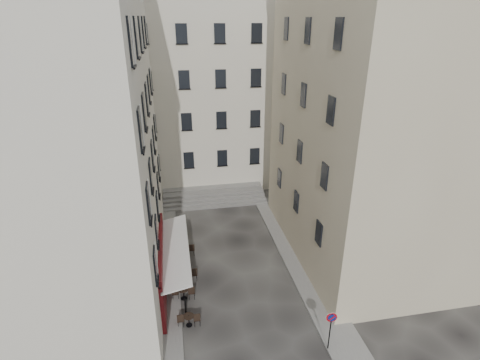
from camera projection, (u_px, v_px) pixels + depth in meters
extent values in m
plane|color=black|center=(240.00, 293.00, 22.40)|extent=(90.00, 90.00, 0.00)
cube|color=slate|center=(163.00, 261.00, 25.22)|extent=(2.00, 22.00, 0.12)
cube|color=slate|center=(296.00, 256.00, 25.84)|extent=(2.00, 18.00, 0.12)
cube|color=beige|center=(30.00, 127.00, 19.33)|extent=(12.00, 16.00, 20.00)
cube|color=tan|center=(392.00, 123.00, 23.71)|extent=(12.00, 14.00, 18.00)
cube|color=beige|center=(193.00, 87.00, 35.74)|extent=(18.00, 10.00, 18.00)
cube|color=#4C0A10|center=(162.00, 268.00, 21.86)|extent=(0.25, 7.00, 3.50)
cube|color=black|center=(163.00, 272.00, 22.01)|extent=(0.06, 3.85, 2.00)
cube|color=silver|center=(175.00, 249.00, 21.51)|extent=(1.58, 7.30, 0.41)
cube|color=slate|center=(215.00, 203.00, 33.08)|extent=(9.00, 1.80, 0.20)
cube|color=slate|center=(214.00, 199.00, 33.40)|extent=(9.00, 1.80, 0.20)
cube|color=slate|center=(214.00, 194.00, 33.73)|extent=(9.00, 1.80, 0.20)
cube|color=slate|center=(213.00, 190.00, 34.05)|extent=(9.00, 1.80, 0.20)
cylinder|color=black|center=(185.00, 306.00, 20.78)|extent=(0.10, 0.10, 0.90)
sphere|color=black|center=(185.00, 300.00, 20.59)|extent=(0.12, 0.12, 0.12)
cylinder|color=black|center=(183.00, 268.00, 23.93)|extent=(0.10, 0.10, 0.90)
sphere|color=black|center=(182.00, 262.00, 23.74)|extent=(0.12, 0.12, 0.12)
cylinder|color=black|center=(180.00, 239.00, 27.08)|extent=(0.10, 0.10, 0.90)
sphere|color=black|center=(180.00, 233.00, 26.89)|extent=(0.12, 0.12, 0.12)
cylinder|color=black|center=(330.00, 332.00, 18.15)|extent=(0.06, 0.06, 2.33)
cylinder|color=#AB0B11|center=(332.00, 318.00, 17.77)|extent=(0.54, 0.09, 0.54)
cylinder|color=navy|center=(332.00, 318.00, 17.74)|extent=(0.39, 0.08, 0.39)
cube|color=#AB0B11|center=(332.00, 318.00, 17.72)|extent=(0.32, 0.06, 0.32)
cylinder|color=black|center=(189.00, 325.00, 20.02)|extent=(0.34, 0.34, 0.02)
cylinder|color=black|center=(189.00, 321.00, 19.89)|extent=(0.05, 0.05, 0.67)
cylinder|color=black|center=(189.00, 316.00, 19.77)|extent=(0.57, 0.57, 0.04)
cube|color=black|center=(197.00, 319.00, 19.94)|extent=(0.36, 0.36, 0.86)
cube|color=black|center=(181.00, 320.00, 19.88)|extent=(0.36, 0.36, 0.86)
cylinder|color=black|center=(184.00, 298.00, 21.91)|extent=(0.37, 0.37, 0.02)
cylinder|color=black|center=(184.00, 294.00, 21.77)|extent=(0.05, 0.05, 0.72)
cylinder|color=black|center=(183.00, 289.00, 21.64)|extent=(0.62, 0.62, 0.04)
cube|color=black|center=(191.00, 292.00, 21.83)|extent=(0.39, 0.39, 0.93)
cube|color=black|center=(175.00, 293.00, 21.77)|extent=(0.39, 0.39, 0.93)
cylinder|color=black|center=(186.00, 280.00, 23.41)|extent=(0.39, 0.39, 0.02)
cylinder|color=black|center=(186.00, 276.00, 23.26)|extent=(0.05, 0.05, 0.76)
cylinder|color=black|center=(186.00, 271.00, 23.13)|extent=(0.65, 0.65, 0.04)
cube|color=black|center=(194.00, 274.00, 23.32)|extent=(0.41, 0.41, 0.98)
cube|color=black|center=(178.00, 275.00, 23.26)|extent=(0.41, 0.41, 0.98)
cylinder|color=black|center=(181.00, 273.00, 24.06)|extent=(0.36, 0.36, 0.02)
cylinder|color=black|center=(181.00, 269.00, 23.93)|extent=(0.05, 0.05, 0.70)
cylinder|color=black|center=(181.00, 265.00, 23.80)|extent=(0.60, 0.60, 0.04)
cube|color=black|center=(188.00, 268.00, 23.99)|extent=(0.38, 0.38, 0.89)
cube|color=black|center=(174.00, 268.00, 23.93)|extent=(0.38, 0.38, 0.89)
cylinder|color=black|center=(185.00, 255.00, 25.93)|extent=(0.36, 0.36, 0.02)
cylinder|color=black|center=(185.00, 251.00, 25.80)|extent=(0.05, 0.05, 0.70)
cylinder|color=black|center=(185.00, 247.00, 25.67)|extent=(0.60, 0.60, 0.04)
cube|color=black|center=(192.00, 249.00, 25.85)|extent=(0.38, 0.38, 0.90)
cube|color=black|center=(178.00, 250.00, 25.79)|extent=(0.38, 0.38, 0.90)
imported|color=black|center=(188.00, 276.00, 22.39)|extent=(0.85, 0.81, 1.96)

